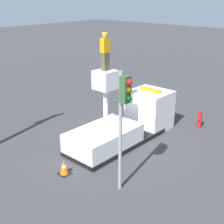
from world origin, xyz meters
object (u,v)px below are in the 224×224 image
Objects in this scene: traffic_light_pole at (124,110)px; fire_hydrant at (200,119)px; worker at (105,52)px; traffic_cone_rear at (64,167)px; bucket_truck at (127,124)px.

fire_hydrant is (7.87, 0.67, -2.97)m from traffic_light_pole.
traffic_light_pole is at bearing -126.11° from worker.
traffic_cone_rear is (-2.97, -0.26, -4.67)m from worker.
traffic_light_pole is 6.93× the size of traffic_cone_rear.
bucket_truck is 3.93× the size of worker.
fire_hydrant is 8.92m from traffic_cone_rear.
traffic_cone_rear is at bearing -175.02° from worker.
worker is 3.95m from traffic_light_pole.
traffic_light_pole is at bearing -175.12° from fire_hydrant.
traffic_light_pole is 4.23m from traffic_cone_rear.
traffic_light_pole is 8.44m from fire_hydrant.
bucket_truck is 4.66m from traffic_cone_rear.
bucket_truck is 6.37× the size of fire_hydrant.
worker is 0.35× the size of traffic_light_pole.
traffic_light_pole is 4.59× the size of fire_hydrant.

